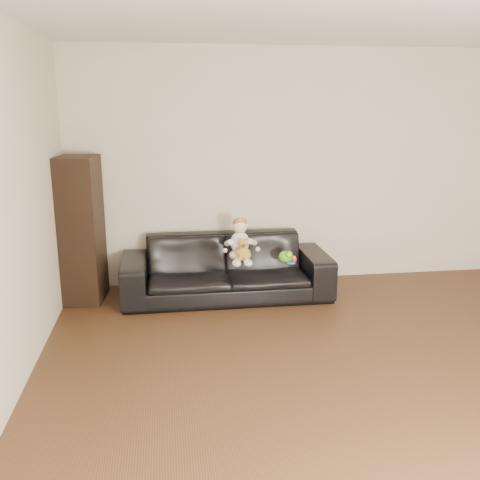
{
  "coord_description": "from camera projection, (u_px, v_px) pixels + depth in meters",
  "views": [
    {
      "loc": [
        -1.44,
        -3.11,
        2.0
      ],
      "look_at": [
        -0.69,
        2.15,
        0.64
      ],
      "focal_mm": 40.0,
      "sensor_mm": 36.0,
      "label": 1
    }
  ],
  "objects": [
    {
      "name": "toy_rattle",
      "position": [
        294.0,
        259.0,
        5.47
      ],
      "size": [
        0.08,
        0.08,
        0.06
      ],
      "primitive_type": "sphere",
      "rotation": [
        0.0,
        0.0,
        0.43
      ],
      "color": "red",
      "rests_on": "sofa"
    },
    {
      "name": "sofa",
      "position": [
        226.0,
        267.0,
        5.64
      ],
      "size": [
        2.18,
        0.86,
        0.63
      ],
      "primitive_type": "imported",
      "rotation": [
        0.0,
        0.0,
        0.0
      ],
      "color": "black",
      "rests_on": "floor"
    },
    {
      "name": "floor",
      "position": [
        383.0,
        402.0,
        3.68
      ],
      "size": [
        5.5,
        5.5,
        0.0
      ],
      "primitive_type": "plane",
      "color": "#442B18",
      "rests_on": "ground"
    },
    {
      "name": "toy_green",
      "position": [
        285.0,
        257.0,
        5.48
      ],
      "size": [
        0.15,
        0.18,
        0.11
      ],
      "primitive_type": "ellipsoid",
      "rotation": [
        0.0,
        0.0,
        0.11
      ],
      "color": "#5DC617",
      "rests_on": "sofa"
    },
    {
      "name": "cabinet",
      "position": [
        82.0,
        230.0,
        5.43
      ],
      "size": [
        0.42,
        0.55,
        1.5
      ],
      "primitive_type": "cube",
      "rotation": [
        0.0,
        0.0,
        -0.1
      ],
      "color": "black",
      "rests_on": "floor"
    },
    {
      "name": "shelf_item",
      "position": [
        81.0,
        197.0,
        5.35
      ],
      "size": [
        0.2,
        0.27,
        0.28
      ],
      "primitive_type": "cube",
      "rotation": [
        0.0,
        0.0,
        -0.1
      ],
      "color": "silver",
      "rests_on": "cabinet"
    },
    {
      "name": "toy_blue_disc",
      "position": [
        291.0,
        262.0,
        5.46
      ],
      "size": [
        0.1,
        0.1,
        0.01
      ],
      "primitive_type": "cylinder",
      "rotation": [
        0.0,
        0.0,
        -0.07
      ],
      "color": "#1B83DF",
      "rests_on": "sofa"
    },
    {
      "name": "baby",
      "position": [
        240.0,
        242.0,
        5.48
      ],
      "size": [
        0.32,
        0.39,
        0.45
      ],
      "rotation": [
        0.0,
        0.0,
        -0.18
      ],
      "color": "#FAD3D9",
      "rests_on": "sofa"
    },
    {
      "name": "wall_back",
      "position": [
        293.0,
        168.0,
        5.99
      ],
      "size": [
        5.0,
        0.0,
        5.0
      ],
      "primitive_type": "plane",
      "rotation": [
        1.57,
        0.0,
        0.0
      ],
      "color": "beige",
      "rests_on": "ground"
    },
    {
      "name": "teddy_bear",
      "position": [
        243.0,
        249.0,
        5.36
      ],
      "size": [
        0.14,
        0.14,
        0.22
      ],
      "rotation": [
        0.0,
        0.0,
        -0.18
      ],
      "color": "#AB8131",
      "rests_on": "sofa"
    }
  ]
}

